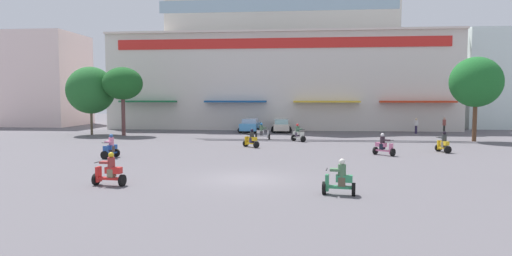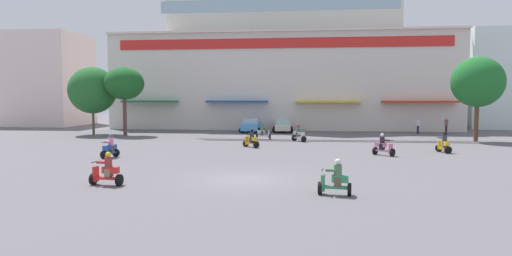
# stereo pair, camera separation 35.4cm
# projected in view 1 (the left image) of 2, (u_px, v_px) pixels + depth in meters

# --- Properties ---
(ground_plane) EXTENTS (128.00, 128.00, 0.00)m
(ground_plane) POSITION_uv_depth(u_px,v_px,m) (268.00, 148.00, 33.73)
(ground_plane) COLOR #5B575D
(colonial_building) EXTENTS (41.65, 18.95, 20.00)m
(colonial_building) POSITION_uv_depth(u_px,v_px,m) (281.00, 59.00, 56.78)
(colonial_building) COLOR silver
(colonial_building) RESTS_ON ground
(flank_building_left) EXTENTS (9.95, 9.15, 12.49)m
(flank_building_left) POSITION_uv_depth(u_px,v_px,m) (44.00, 80.00, 59.68)
(flank_building_left) COLOR silver
(flank_building_left) RESTS_ON ground
(flank_building_right) EXTENTS (8.60, 10.83, 12.22)m
(flank_building_right) POSITION_uv_depth(u_px,v_px,m) (489.00, 80.00, 56.58)
(flank_building_right) COLOR silver
(flank_building_right) RESTS_ON ground
(plaza_tree_0) EXTENTS (3.99, 3.85, 6.92)m
(plaza_tree_0) POSITION_uv_depth(u_px,v_px,m) (123.00, 84.00, 43.74)
(plaza_tree_0) COLOR brown
(plaza_tree_0) RESTS_ON ground
(plaza_tree_1) EXTENTS (4.50, 3.87, 7.43)m
(plaza_tree_1) POSITION_uv_depth(u_px,v_px,m) (476.00, 82.00, 38.04)
(plaza_tree_1) COLOR brown
(plaza_tree_1) RESTS_ON ground
(plaza_tree_2) EXTENTS (4.90, 4.71, 7.02)m
(plaza_tree_2) POSITION_uv_depth(u_px,v_px,m) (91.00, 90.00, 44.69)
(plaza_tree_2) COLOR brown
(plaza_tree_2) RESTS_ON ground
(parked_car_0) EXTENTS (2.54, 4.00, 1.53)m
(parked_car_0) POSITION_uv_depth(u_px,v_px,m) (250.00, 125.00, 48.06)
(parked_car_0) COLOR #4692CE
(parked_car_0) RESTS_ON ground
(parked_car_1) EXTENTS (2.42, 4.29, 1.45)m
(parked_car_1) POSITION_uv_depth(u_px,v_px,m) (281.00, 126.00, 48.37)
(parked_car_1) COLOR beige
(parked_car_1) RESTS_ON ground
(scooter_rider_0) EXTENTS (1.44, 1.33, 1.49)m
(scooter_rider_0) POSITION_uv_depth(u_px,v_px,m) (384.00, 146.00, 29.22)
(scooter_rider_0) COLOR black
(scooter_rider_0) RESTS_ON ground
(scooter_rider_1) EXTENTS (1.47, 0.66, 1.50)m
(scooter_rider_1) POSITION_uv_depth(u_px,v_px,m) (109.00, 172.00, 19.25)
(scooter_rider_1) COLOR black
(scooter_rider_1) RESTS_ON ground
(scooter_rider_2) EXTENTS (1.33, 1.42, 1.57)m
(scooter_rider_2) POSITION_uv_depth(u_px,v_px,m) (298.00, 134.00, 38.30)
(scooter_rider_2) COLOR black
(scooter_rider_2) RESTS_ON ground
(scooter_rider_3) EXTENTS (1.40, 1.38, 1.46)m
(scooter_rider_3) POSITION_uv_depth(u_px,v_px,m) (251.00, 140.00, 33.82)
(scooter_rider_3) COLOR black
(scooter_rider_3) RESTS_ON ground
(scooter_rider_5) EXTENTS (1.37, 0.69, 1.48)m
(scooter_rider_5) POSITION_uv_depth(u_px,v_px,m) (339.00, 180.00, 17.42)
(scooter_rider_5) COLOR black
(scooter_rider_5) RESTS_ON ground
(scooter_rider_6) EXTENTS (1.40, 0.63, 1.55)m
(scooter_rider_6) POSITION_uv_depth(u_px,v_px,m) (262.00, 132.00, 40.17)
(scooter_rider_6) COLOR black
(scooter_rider_6) RESTS_ON ground
(scooter_rider_7) EXTENTS (0.81, 1.40, 1.55)m
(scooter_rider_7) POSITION_uv_depth(u_px,v_px,m) (111.00, 148.00, 27.96)
(scooter_rider_7) COLOR black
(scooter_rider_7) RESTS_ON ground
(scooter_rider_8) EXTENTS (0.82, 1.39, 1.52)m
(scooter_rider_8) POSITION_uv_depth(u_px,v_px,m) (443.00, 144.00, 30.75)
(scooter_rider_8) COLOR black
(scooter_rider_8) RESTS_ON ground
(pedestrian_0) EXTENTS (0.36, 0.36, 1.78)m
(pedestrian_0) POSITION_uv_depth(u_px,v_px,m) (444.00, 124.00, 45.78)
(pedestrian_0) COLOR black
(pedestrian_0) RESTS_ON ground
(pedestrian_1) EXTENTS (0.44, 0.44, 1.65)m
(pedestrian_1) POSITION_uv_depth(u_px,v_px,m) (416.00, 125.00, 46.42)
(pedestrian_1) COLOR #2C2143
(pedestrian_1) RESTS_ON ground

